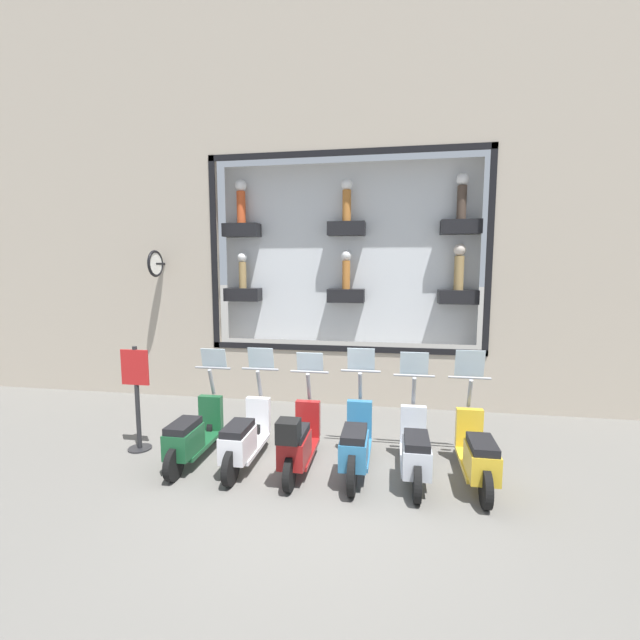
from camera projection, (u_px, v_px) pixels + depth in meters
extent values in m
plane|color=#66635E|center=(314.00, 486.00, 5.62)|extent=(120.00, 120.00, 0.00)
cube|color=#ADA08E|center=(345.00, 376.00, 9.07)|extent=(0.40, 5.65, 1.13)
cube|color=#ADA08E|center=(347.00, 6.00, 8.18)|extent=(0.40, 5.65, 5.38)
cube|color=black|center=(345.00, 152.00, 8.31)|extent=(0.04, 5.65, 0.12)
cube|color=black|center=(344.00, 349.00, 8.79)|extent=(0.04, 5.65, 0.12)
cube|color=black|center=(490.00, 252.00, 8.09)|extent=(0.04, 0.12, 4.01)
cube|color=black|center=(214.00, 254.00, 9.01)|extent=(0.04, 0.12, 4.01)
cube|color=silver|center=(347.00, 254.00, 9.10)|extent=(0.04, 5.41, 3.77)
cube|color=black|center=(461.00, 227.00, 8.45)|extent=(0.36, 0.77, 0.28)
cylinder|color=#47382D|center=(462.00, 203.00, 8.39)|extent=(0.18, 0.18, 0.66)
sphere|color=white|center=(463.00, 179.00, 8.33)|extent=(0.24, 0.24, 0.24)
cube|color=black|center=(347.00, 229.00, 8.82)|extent=(0.36, 0.77, 0.28)
cylinder|color=#B26B2D|center=(347.00, 206.00, 8.77)|extent=(0.18, 0.18, 0.63)
sphere|color=white|center=(347.00, 184.00, 8.71)|extent=(0.23, 0.23, 0.23)
cube|color=black|center=(242.00, 230.00, 9.20)|extent=(0.36, 0.77, 0.28)
cylinder|color=#CC4C23|center=(241.00, 208.00, 9.14)|extent=(0.19, 0.19, 0.67)
sphere|color=white|center=(241.00, 185.00, 9.08)|extent=(0.24, 0.24, 0.24)
cube|color=black|center=(458.00, 297.00, 8.62)|extent=(0.36, 0.77, 0.28)
cylinder|color=#9E7F4C|center=(459.00, 273.00, 8.56)|extent=(0.19, 0.19, 0.68)
sphere|color=beige|center=(460.00, 250.00, 8.50)|extent=(0.25, 0.25, 0.25)
cube|color=black|center=(346.00, 296.00, 8.99)|extent=(0.36, 0.77, 0.28)
cylinder|color=#B26B2D|center=(346.00, 275.00, 8.94)|extent=(0.16, 0.16, 0.59)
sphere|color=white|center=(346.00, 255.00, 8.89)|extent=(0.21, 0.21, 0.21)
cube|color=black|center=(243.00, 295.00, 9.37)|extent=(0.36, 0.77, 0.28)
cylinder|color=#9E7F4C|center=(243.00, 275.00, 9.32)|extent=(0.16, 0.16, 0.57)
sphere|color=white|center=(242.00, 257.00, 9.27)|extent=(0.21, 0.21, 0.21)
cylinder|color=black|center=(160.00, 264.00, 9.07)|extent=(0.35, 0.05, 0.05)
torus|color=black|center=(155.00, 264.00, 8.90)|extent=(0.56, 0.06, 0.56)
cylinder|color=white|center=(155.00, 264.00, 8.90)|extent=(0.46, 0.03, 0.46)
cylinder|color=black|center=(467.00, 444.00, 6.38)|extent=(0.47, 0.09, 0.47)
cylinder|color=black|center=(486.00, 489.00, 5.09)|extent=(0.47, 0.09, 0.47)
cube|color=gold|center=(475.00, 465.00, 5.74)|extent=(1.02, 0.38, 0.06)
cube|color=gold|center=(482.00, 462.00, 5.35)|extent=(0.61, 0.35, 0.36)
cube|color=black|center=(482.00, 445.00, 5.32)|extent=(0.58, 0.31, 0.10)
cube|color=gold|center=(469.00, 427.00, 6.23)|extent=(0.12, 0.37, 0.56)
cylinder|color=gray|center=(470.00, 393.00, 6.24)|extent=(0.20, 0.06, 0.45)
cylinder|color=gray|center=(470.00, 378.00, 6.28)|extent=(0.04, 0.61, 0.04)
cube|color=silver|center=(470.00, 363.00, 6.30)|extent=(0.10, 0.42, 0.41)
cylinder|color=black|center=(412.00, 440.00, 6.52)|extent=(0.47, 0.09, 0.47)
cylinder|color=black|center=(417.00, 483.00, 5.22)|extent=(0.47, 0.09, 0.47)
cube|color=#B7BCC6|center=(414.00, 460.00, 5.87)|extent=(1.02, 0.38, 0.06)
cube|color=#B7BCC6|center=(416.00, 458.00, 5.48)|extent=(0.61, 0.35, 0.36)
cube|color=black|center=(417.00, 440.00, 5.45)|extent=(0.58, 0.31, 0.10)
cube|color=#B7BCC6|center=(413.00, 424.00, 6.37)|extent=(0.12, 0.37, 0.56)
cylinder|color=gray|center=(414.00, 391.00, 6.37)|extent=(0.20, 0.06, 0.45)
cylinder|color=gray|center=(414.00, 376.00, 6.42)|extent=(0.04, 0.60, 0.04)
cube|color=silver|center=(414.00, 363.00, 6.43)|extent=(0.09, 0.42, 0.36)
cylinder|color=black|center=(360.00, 435.00, 6.62)|extent=(0.55, 0.09, 0.55)
cylinder|color=black|center=(352.00, 474.00, 5.38)|extent=(0.55, 0.09, 0.55)
cube|color=teal|center=(356.00, 453.00, 6.00)|extent=(1.02, 0.39, 0.06)
cube|color=teal|center=(354.00, 450.00, 5.61)|extent=(0.61, 0.35, 0.36)
cube|color=black|center=(354.00, 433.00, 5.58)|extent=(0.58, 0.31, 0.10)
cube|color=teal|center=(359.00, 419.00, 6.49)|extent=(0.12, 0.37, 0.56)
cylinder|color=gray|center=(360.00, 386.00, 6.50)|extent=(0.20, 0.06, 0.45)
cylinder|color=gray|center=(361.00, 371.00, 6.54)|extent=(0.04, 0.60, 0.04)
cube|color=silver|center=(361.00, 359.00, 6.56)|extent=(0.09, 0.42, 0.35)
cylinder|color=black|center=(310.00, 434.00, 6.79)|extent=(0.45, 0.09, 0.45)
cylinder|color=black|center=(290.00, 474.00, 5.48)|extent=(0.45, 0.09, 0.45)
cube|color=maroon|center=(301.00, 452.00, 6.14)|extent=(1.02, 0.39, 0.06)
cube|color=maroon|center=(295.00, 449.00, 5.75)|extent=(0.61, 0.35, 0.36)
cube|color=black|center=(295.00, 433.00, 5.72)|extent=(0.58, 0.31, 0.10)
cube|color=maroon|center=(308.00, 419.00, 6.63)|extent=(0.12, 0.37, 0.56)
cylinder|color=gray|center=(309.00, 386.00, 6.64)|extent=(0.20, 0.06, 0.45)
cylinder|color=gray|center=(310.00, 372.00, 6.68)|extent=(0.04, 0.60, 0.04)
cube|color=silver|center=(310.00, 362.00, 6.70)|extent=(0.08, 0.42, 0.30)
cube|color=black|center=(288.00, 431.00, 5.37)|extent=(0.28, 0.28, 0.28)
cylinder|color=black|center=(261.00, 430.00, 6.91)|extent=(0.48, 0.09, 0.48)
cylinder|color=black|center=(231.00, 467.00, 5.62)|extent=(0.48, 0.09, 0.48)
cube|color=silver|center=(247.00, 448.00, 6.27)|extent=(1.02, 0.38, 0.06)
cube|color=silver|center=(238.00, 444.00, 5.88)|extent=(0.61, 0.35, 0.36)
cube|color=black|center=(238.00, 428.00, 5.85)|extent=(0.58, 0.31, 0.10)
cube|color=silver|center=(258.00, 415.00, 6.76)|extent=(0.12, 0.37, 0.56)
cylinder|color=gray|center=(259.00, 383.00, 6.77)|extent=(0.20, 0.06, 0.45)
cylinder|color=gray|center=(260.00, 369.00, 6.81)|extent=(0.04, 0.60, 0.04)
cube|color=silver|center=(261.00, 358.00, 6.83)|extent=(0.09, 0.42, 0.34)
cylinder|color=black|center=(215.00, 428.00, 7.06)|extent=(0.45, 0.09, 0.45)
cylinder|color=black|center=(174.00, 464.00, 5.75)|extent=(0.45, 0.09, 0.45)
cube|color=#19512D|center=(196.00, 445.00, 6.41)|extent=(1.02, 0.38, 0.06)
cube|color=#19512D|center=(184.00, 441.00, 6.01)|extent=(0.61, 0.35, 0.36)
cube|color=black|center=(183.00, 426.00, 5.98)|extent=(0.58, 0.31, 0.10)
cube|color=#19512D|center=(211.00, 413.00, 6.90)|extent=(0.12, 0.37, 0.56)
cylinder|color=gray|center=(212.00, 382.00, 6.91)|extent=(0.20, 0.06, 0.45)
cylinder|color=gray|center=(213.00, 368.00, 6.95)|extent=(0.04, 0.61, 0.04)
cube|color=silver|center=(214.00, 358.00, 6.97)|extent=(0.08, 0.42, 0.31)
cylinder|color=#232326|center=(140.00, 448.00, 6.76)|extent=(0.36, 0.36, 0.02)
cylinder|color=#232326|center=(137.00, 398.00, 6.66)|extent=(0.07, 0.07, 1.65)
cube|color=red|center=(135.00, 367.00, 6.58)|extent=(0.03, 0.45, 0.55)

